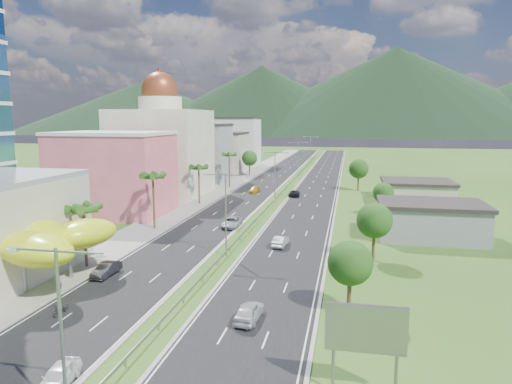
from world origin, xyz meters
The scene contains 37 objects.
ground centered at (0.00, 0.00, 0.00)m, with size 500.00×500.00×0.00m, color #2D5119.
road_left centered at (-7.50, 90.00, 0.02)m, with size 11.00×260.00×0.04m, color black.
road_right centered at (7.50, 90.00, 0.02)m, with size 11.00×260.00×0.04m, color black.
sidewalk_left centered at (-17.00, 90.00, 0.06)m, with size 7.00×260.00×0.12m, color gray.
median_guardrail centered at (0.00, 71.99, 0.62)m, with size 0.10×216.06×0.76m.
streetlight_median_a centered at (0.00, -25.00, 6.75)m, with size 6.04×0.25×11.00m.
streetlight_median_b centered at (0.00, 10.00, 6.75)m, with size 6.04×0.25×11.00m.
streetlight_median_c centered at (0.00, 50.00, 6.75)m, with size 6.04×0.25×11.00m.
streetlight_median_d centered at (0.00, 95.00, 6.75)m, with size 6.04×0.25×11.00m.
streetlight_median_e centered at (0.00, 140.00, 6.75)m, with size 6.04×0.25×11.00m.
lime_canopy centered at (-20.00, -4.00, 4.99)m, with size 18.00×15.00×7.40m.
pink_shophouse centered at (-28.00, 32.00, 7.50)m, with size 20.00×15.00×15.00m, color #D45763.
domed_building centered at (-28.00, 55.00, 11.35)m, with size 20.00×20.00×28.70m.
midrise_grey centered at (-27.00, 80.00, 8.00)m, with size 16.00×15.00×16.00m, color gray.
midrise_beige centered at (-27.00, 102.00, 6.50)m, with size 16.00×15.00×13.00m, color #B4A794.
midrise_white centered at (-27.00, 125.00, 9.00)m, with size 16.00×15.00×18.00m, color silver.
billboard centered at (17.00, -18.00, 4.42)m, with size 5.20×0.35×6.20m.
shed_near centered at (28.00, 25.00, 2.50)m, with size 15.00×10.00×5.00m, color gray.
shed_far centered at (30.00, 55.00, 2.20)m, with size 14.00×12.00×4.40m, color #B4A794.
palm_tree_b centered at (-15.50, 2.00, 7.06)m, with size 3.60×3.60×8.10m.
palm_tree_c centered at (-15.50, 22.00, 8.50)m, with size 3.60×3.60×9.60m.
palm_tree_d centered at (-15.50, 45.00, 7.54)m, with size 3.60×3.60×8.60m.
palm_tree_e centered at (-15.50, 70.00, 8.31)m, with size 3.60×3.60×9.40m.
leafy_tree_lfar centered at (-15.50, 95.00, 5.58)m, with size 4.90×4.90×8.05m.
leafy_tree_ra centered at (16.00, -5.00, 4.78)m, with size 4.20×4.20×6.90m.
leafy_tree_rb centered at (19.00, 12.00, 5.18)m, with size 4.55×4.55×7.47m.
leafy_tree_rc centered at (22.00, 40.00, 4.37)m, with size 3.85×3.85×6.33m.
leafy_tree_rd centered at (18.00, 70.00, 5.58)m, with size 4.90×4.90×8.05m.
mountain_ridge centered at (60.00, 450.00, 0.00)m, with size 860.00×140.00×90.00m, color black, non-canonical shape.
car_white_near_left centered at (-3.20, -21.26, 0.77)m, with size 1.72×4.27×1.45m, color silver.
car_dark_left centered at (-11.47, -0.44, 0.80)m, with size 1.62×4.64×1.53m, color black.
car_silver_mid_left centered at (-3.30, 25.74, 0.85)m, with size 2.70×5.86×1.63m, color #A0A4A8.
car_yellow_far_left centered at (-6.89, 61.87, 0.74)m, with size 1.96×4.82×1.40m, color #C08D16.
car_white_near_right centered at (7.21, -8.62, 0.85)m, with size 1.91×4.76×1.62m, color silver.
car_silver_right centered at (6.35, 15.88, 0.80)m, with size 1.60×4.59×1.51m, color #B1B3B9.
car_dark_far_right centered at (3.20, 58.60, 0.75)m, with size 2.36×5.12×1.42m, color black.
motorcycle centered at (-10.10, -10.96, 0.72)m, with size 0.64×2.12×1.36m, color black.
Camera 1 is at (15.60, -46.41, 17.95)m, focal length 32.00 mm.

